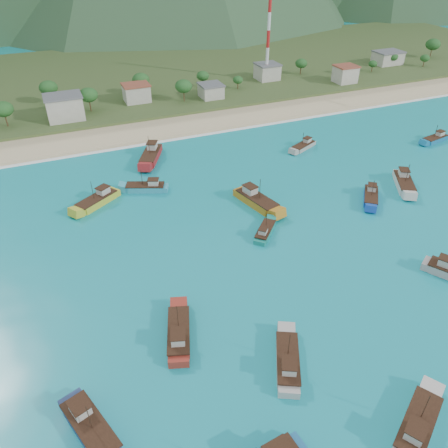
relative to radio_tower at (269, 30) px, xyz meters
name	(u,v)px	position (x,y,z in m)	size (l,w,h in m)	color
ground	(300,281)	(-48.55, -108.00, -20.26)	(600.00, 600.00, 0.00)	#0D8C97
beach	(171,127)	(-48.55, -29.00, -20.26)	(400.00, 18.00, 1.20)	beige
land	(129,77)	(-48.55, 32.00, -20.26)	(400.00, 110.00, 2.40)	#385123
surf_line	(181,138)	(-48.55, -38.50, -20.26)	(400.00, 2.50, 0.08)	white
village	(149,92)	(-49.67, -6.82, -15.54)	(209.30, 31.51, 7.55)	beige
vegetation	(126,92)	(-57.21, -4.70, -14.97)	(275.06, 25.81, 8.75)	#235623
radio_tower	(269,30)	(0.00, 0.00, 0.00)	(1.20, 1.20, 37.33)	red
boat_1	(90,427)	(-87.54, -122.34, -19.44)	(6.88, 11.77, 6.68)	navy
boat_5	(265,232)	(-47.78, -92.63, -19.76)	(7.52, 7.76, 4.93)	#157E70
boat_8	(435,139)	(20.34, -69.85, -19.63)	(9.87, 4.52, 5.62)	#146C9B
boat_9	(146,188)	(-65.93, -65.48, -19.56)	(10.54, 6.63, 6.01)	teal
boat_10	(256,201)	(-44.29, -81.46, -19.31)	(6.72, 13.06, 7.40)	#BC791D
boat_11	(98,201)	(-77.71, -67.22, -19.44)	(11.21, 9.08, 6.66)	gold
boat_12	(179,335)	(-72.68, -112.24, -19.48)	(6.44, 11.39, 6.46)	maroon
boat_15	(404,183)	(-7.22, -87.70, -19.42)	(8.82, 11.67, 6.82)	beige
boat_17	(303,146)	(-18.29, -59.15, -19.67)	(9.42, 6.38, 5.41)	#A6A096
boat_18	(417,427)	(-49.62, -138.06, -19.44)	(11.36, 8.73, 6.67)	beige
boat_19	(151,156)	(-60.46, -49.29, -19.27)	(9.26, 13.21, 7.62)	maroon
boat_24	(371,197)	(-18.68, -89.69, -19.60)	(8.39, 9.45, 5.79)	#1440A8
boat_25	(288,363)	(-59.76, -123.21, -19.52)	(7.59, 10.79, 6.22)	#ACA69D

